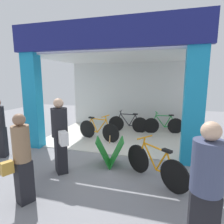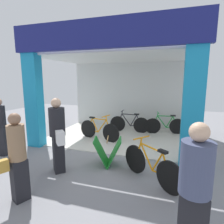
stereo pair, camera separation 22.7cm
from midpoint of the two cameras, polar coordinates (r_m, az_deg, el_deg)
The scene contains 11 objects.
ground_plane at distance 5.88m, azimuth -1.56°, elevation -12.56°, with size 18.72×18.72×0.00m, color gray.
shop_facade at distance 7.08m, azimuth 3.06°, elevation 8.24°, with size 5.56×3.83×3.84m.
bicycle_inside_0 at distance 7.02m, azimuth -3.08°, elevation -5.46°, with size 1.70×0.57×0.96m.
bicycle_inside_1 at distance 8.07m, azimuth 6.13°, elevation -3.54°, with size 1.70×0.46×0.93m.
bicycle_inside_2 at distance 8.10m, azimuth 16.62°, elevation -3.92°, with size 1.62×0.50×0.91m.
bicycle_parked_0 at distance 4.38m, azimuth 13.27°, elevation -15.62°, with size 1.39×1.11×0.95m.
sandwich_board_sign at distance 5.06m, azimuth -0.02°, elevation -11.99°, with size 0.85×0.76×0.73m.
pedestrian_0 at distance 3.86m, azimuth -25.31°, elevation -12.38°, with size 0.40×0.55×1.67m.
pedestrian_1 at distance 2.66m, azimuth 26.19°, elevation -20.85°, with size 0.40×0.40×1.78m.
pedestrian_2 at distance 6.36m, azimuth -29.91°, elevation -3.84°, with size 0.40×0.40×1.71m.
pedestrian_3 at distance 4.66m, azimuth -14.83°, elevation -6.46°, with size 0.66×0.67×1.82m.
Camera 2 is at (1.92, -5.08, 2.25)m, focal length 30.08 mm.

